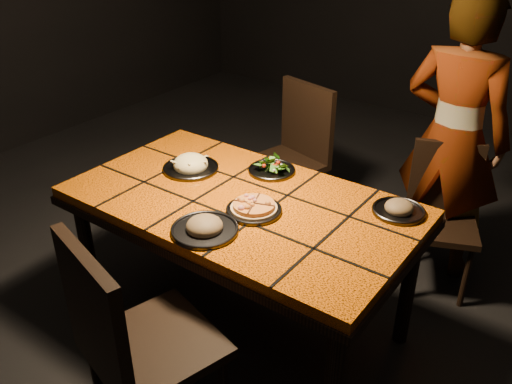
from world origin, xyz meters
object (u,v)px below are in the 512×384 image
Objects in this scene: chair_far_left at (294,149)px; plate_pizza at (254,208)px; chair_near at (130,339)px; chair_far_right at (442,207)px; diner at (454,138)px; dining_table at (241,213)px; plate_pasta at (191,165)px.

chair_far_left reaches higher than plate_pizza.
chair_far_left is 1.16m from plate_pizza.
chair_far_right is at bearing -91.63° from chair_near.
diner reaches higher than chair_far_left.
dining_table is 1.28m from diner.
diner reaches higher than chair_far_right.
dining_table is at bearing 153.07° from plate_pizza.
plate_pizza is at bearing 70.45° from diner.
diner reaches higher than plate_pizza.
diner is at bearing 22.57° from chair_far_left.
plate_pizza is (0.45, -1.05, 0.22)m from chair_far_left.
chair_near is at bearing 78.36° from diner.
diner is at bearing 61.68° from dining_table.
chair_near is 0.77m from plate_pizza.
dining_table is 1.05m from chair_far_left.
plate_pizza is (-0.53, -1.02, 0.29)m from chair_far_right.
chair_far_left is at bearing -60.69° from chair_near.
plate_pasta is at bearing -45.34° from chair_near.
dining_table is at bearing -66.61° from chair_near.
plate_pizza is (-0.48, -1.18, -0.05)m from diner.
plate_pizza is at bearing -16.36° from plate_pasta.
chair_far_left is 0.59× the size of diner.
chair_far_right is 2.90× the size of plate_pasta.
dining_table is 1.62× the size of chair_near.
dining_table is at bearing 64.35° from diner.
chair_far_left reaches higher than plate_pasta.
chair_far_right is at bearing 62.32° from plate_pizza.
diner is at bearing -88.83° from chair_near.
chair_far_left is at bearing 108.47° from dining_table.
chair_far_left is 3.38× the size of plate_pasta.
diner is at bearing 46.17° from plate_pasta.
dining_table is at bearing -12.77° from plate_pasta.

